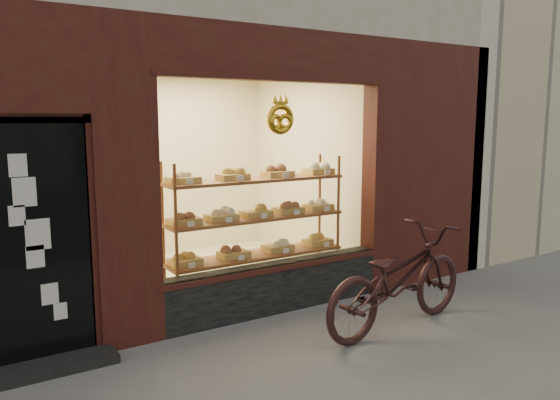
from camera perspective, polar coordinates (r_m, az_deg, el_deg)
neighbor_right at (r=15.07m, az=23.97°, el=16.85°), size 12.00×7.00×9.00m
display_shelf at (r=6.42m, az=-2.51°, el=-3.05°), size 2.20×0.45×1.70m
bicycle at (r=5.78m, az=12.18°, el=-8.05°), size 2.07×0.92×1.06m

